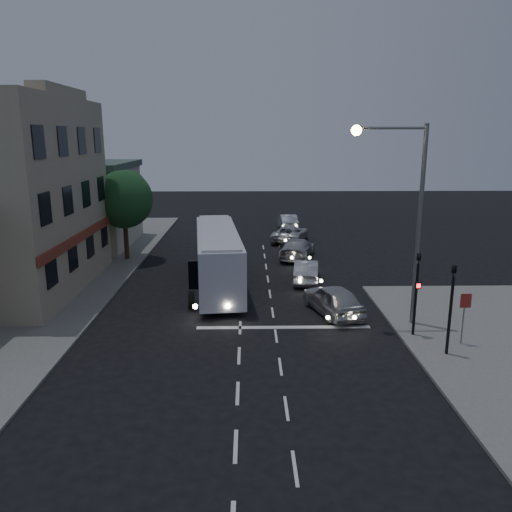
{
  "coord_description": "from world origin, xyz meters",
  "views": [
    {
      "loc": [
        0.37,
        -19.53,
        8.6
      ],
      "look_at": [
        0.82,
        6.94,
        2.2
      ],
      "focal_mm": 35.0,
      "sensor_mm": 36.0,
      "label": 1
    }
  ],
  "objects_px": {
    "street_tree": "(123,197)",
    "car_sedan_b": "(297,248)",
    "tour_bus": "(218,256)",
    "regulatory_sign": "(464,310)",
    "car_sedan_c": "(290,233)",
    "streetlight": "(406,203)",
    "traffic_signal_main": "(417,284)",
    "car_suv": "(333,299)",
    "traffic_signal_side": "(452,299)",
    "car_sedan_a": "(306,271)",
    "car_extra": "(288,222)"
  },
  "relations": [
    {
      "from": "street_tree",
      "to": "car_sedan_b",
      "type": "bearing_deg",
      "value": 1.99
    },
    {
      "from": "tour_bus",
      "to": "regulatory_sign",
      "type": "bearing_deg",
      "value": -45.27
    },
    {
      "from": "car_sedan_c",
      "to": "streetlight",
      "type": "distance_m",
      "value": 19.91
    },
    {
      "from": "tour_bus",
      "to": "traffic_signal_main",
      "type": "distance_m",
      "value": 11.88
    },
    {
      "from": "traffic_signal_main",
      "to": "street_tree",
      "type": "distance_m",
      "value": 21.38
    },
    {
      "from": "car_suv",
      "to": "traffic_signal_side",
      "type": "relative_size",
      "value": 1.06
    },
    {
      "from": "tour_bus",
      "to": "car_sedan_c",
      "type": "bearing_deg",
      "value": 61.39
    },
    {
      "from": "regulatory_sign",
      "to": "traffic_signal_side",
      "type": "bearing_deg",
      "value": -136.08
    },
    {
      "from": "car_sedan_b",
      "to": "traffic_signal_side",
      "type": "bearing_deg",
      "value": 120.29
    },
    {
      "from": "car_sedan_a",
      "to": "car_sedan_c",
      "type": "distance_m",
      "value": 11.71
    },
    {
      "from": "regulatory_sign",
      "to": "car_suv",
      "type": "bearing_deg",
      "value": 139.57
    },
    {
      "from": "tour_bus",
      "to": "traffic_signal_main",
      "type": "xyz_separation_m",
      "value": [
        8.97,
        -7.76,
        0.59
      ]
    },
    {
      "from": "traffic_signal_side",
      "to": "tour_bus",
      "type": "bearing_deg",
      "value": 134.82
    },
    {
      "from": "car_suv",
      "to": "streetlight",
      "type": "height_order",
      "value": "streetlight"
    },
    {
      "from": "car_suv",
      "to": "car_sedan_b",
      "type": "distance_m",
      "value": 11.66
    },
    {
      "from": "tour_bus",
      "to": "car_suv",
      "type": "relative_size",
      "value": 2.57
    },
    {
      "from": "car_extra",
      "to": "car_sedan_a",
      "type": "bearing_deg",
      "value": 86.49
    },
    {
      "from": "tour_bus",
      "to": "car_suv",
      "type": "height_order",
      "value": "tour_bus"
    },
    {
      "from": "car_suv",
      "to": "traffic_signal_main",
      "type": "distance_m",
      "value": 4.6
    },
    {
      "from": "tour_bus",
      "to": "car_sedan_a",
      "type": "distance_m",
      "value": 5.47
    },
    {
      "from": "tour_bus",
      "to": "streetlight",
      "type": "bearing_deg",
      "value": -41.86
    },
    {
      "from": "traffic_signal_side",
      "to": "street_tree",
      "type": "relative_size",
      "value": 0.66
    },
    {
      "from": "traffic_signal_side",
      "to": "streetlight",
      "type": "height_order",
      "value": "streetlight"
    },
    {
      "from": "car_sedan_a",
      "to": "street_tree",
      "type": "distance_m",
      "value": 13.87
    },
    {
      "from": "traffic_signal_main",
      "to": "streetlight",
      "type": "bearing_deg",
      "value": 100.2
    },
    {
      "from": "car_sedan_a",
      "to": "traffic_signal_main",
      "type": "height_order",
      "value": "traffic_signal_main"
    },
    {
      "from": "car_suv",
      "to": "car_sedan_a",
      "type": "bearing_deg",
      "value": -99.34
    },
    {
      "from": "traffic_signal_side",
      "to": "regulatory_sign",
      "type": "distance_m",
      "value": 1.61
    },
    {
      "from": "car_sedan_a",
      "to": "car_extra",
      "type": "relative_size",
      "value": 0.94
    },
    {
      "from": "traffic_signal_main",
      "to": "traffic_signal_side",
      "type": "relative_size",
      "value": 1.0
    },
    {
      "from": "regulatory_sign",
      "to": "street_tree",
      "type": "height_order",
      "value": "street_tree"
    },
    {
      "from": "car_sedan_c",
      "to": "car_suv",
      "type": "bearing_deg",
      "value": 110.99
    },
    {
      "from": "car_suv",
      "to": "traffic_signal_side",
      "type": "height_order",
      "value": "traffic_signal_side"
    },
    {
      "from": "car_sedan_b",
      "to": "traffic_signal_side",
      "type": "distance_m",
      "value": 17.3
    },
    {
      "from": "regulatory_sign",
      "to": "streetlight",
      "type": "xyz_separation_m",
      "value": [
        -1.96,
        2.44,
        4.14
      ]
    },
    {
      "from": "regulatory_sign",
      "to": "street_tree",
      "type": "relative_size",
      "value": 0.35
    },
    {
      "from": "car_suv",
      "to": "car_sedan_c",
      "type": "height_order",
      "value": "car_suv"
    },
    {
      "from": "car_sedan_b",
      "to": "traffic_signal_main",
      "type": "xyz_separation_m",
      "value": [
        3.68,
        -14.67,
        1.71
      ]
    },
    {
      "from": "car_sedan_c",
      "to": "regulatory_sign",
      "type": "distance_m",
      "value": 22.07
    },
    {
      "from": "traffic_signal_side",
      "to": "streetlight",
      "type": "bearing_deg",
      "value": 105.7
    },
    {
      "from": "car_sedan_c",
      "to": "regulatory_sign",
      "type": "xyz_separation_m",
      "value": [
        5.38,
        -21.39,
        0.91
      ]
    },
    {
      "from": "traffic_signal_main",
      "to": "car_sedan_a",
      "type": "bearing_deg",
      "value": 113.17
    },
    {
      "from": "car_sedan_c",
      "to": "traffic_signal_main",
      "type": "relative_size",
      "value": 1.21
    },
    {
      "from": "tour_bus",
      "to": "traffic_signal_side",
      "type": "relative_size",
      "value": 2.73
    },
    {
      "from": "tour_bus",
      "to": "car_extra",
      "type": "xyz_separation_m",
      "value": [
        5.52,
        18.21,
        -1.12
      ]
    },
    {
      "from": "tour_bus",
      "to": "car_sedan_b",
      "type": "distance_m",
      "value": 8.78
    },
    {
      "from": "car_sedan_a",
      "to": "car_sedan_c",
      "type": "xyz_separation_m",
      "value": [
        0.02,
        11.71,
        0.02
      ]
    },
    {
      "from": "traffic_signal_main",
      "to": "traffic_signal_side",
      "type": "xyz_separation_m",
      "value": [
        0.7,
        -1.98,
        0.0
      ]
    },
    {
      "from": "car_suv",
      "to": "regulatory_sign",
      "type": "relative_size",
      "value": 1.98
    },
    {
      "from": "car_sedan_a",
      "to": "traffic_signal_main",
      "type": "distance_m",
      "value": 9.58
    }
  ]
}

